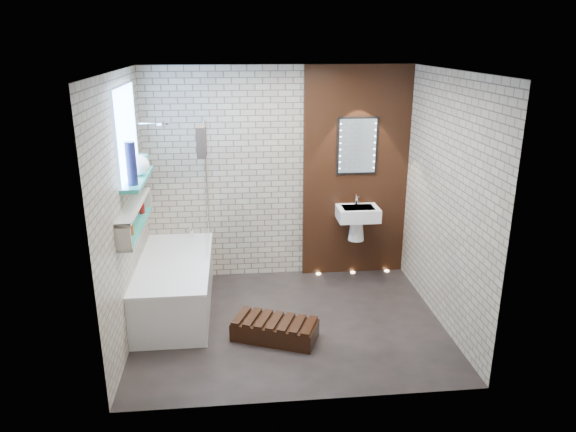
{
  "coord_description": "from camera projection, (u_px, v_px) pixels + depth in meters",
  "views": [
    {
      "loc": [
        -0.53,
        -5.06,
        2.88
      ],
      "look_at": [
        0.0,
        0.15,
        1.15
      ],
      "focal_mm": 33.59,
      "sensor_mm": 36.0,
      "label": 1
    }
  ],
  "objects": [
    {
      "name": "display_niche",
      "position": [
        135.0,
        216.0,
        5.36
      ],
      "size": [
        0.14,
        1.3,
        0.26
      ],
      "color": "teal",
      "rests_on": "room_shell"
    },
    {
      "name": "washbasin",
      "position": [
        357.0,
        218.0,
        6.6
      ],
      "size": [
        0.5,
        0.36,
        0.58
      ],
      "color": "white",
      "rests_on": "walnut_panel"
    },
    {
      "name": "floor_uplights",
      "position": [
        353.0,
        272.0,
        6.96
      ],
      "size": [
        0.96,
        0.06,
        0.01
      ],
      "color": "#FFD899",
      "rests_on": "ground"
    },
    {
      "name": "bathtub",
      "position": [
        175.0,
        285.0,
        5.95
      ],
      "size": [
        0.79,
        1.74,
        0.7
      ],
      "color": "white",
      "rests_on": "ground"
    },
    {
      "name": "sill_vases",
      "position": [
        138.0,
        164.0,
        5.41
      ],
      "size": [
        0.21,
        0.73,
        0.41
      ],
      "color": "teal",
      "rests_on": "clerestory_window"
    },
    {
      "name": "bath_screen",
      "position": [
        205.0,
        187.0,
        6.09
      ],
      "size": [
        0.01,
        0.78,
        1.4
      ],
      "primitive_type": "cube",
      "color": "white",
      "rests_on": "bathtub"
    },
    {
      "name": "shower_head",
      "position": [
        162.0,
        123.0,
        5.88
      ],
      "size": [
        0.18,
        0.18,
        0.02
      ],
      "primitive_type": "cylinder",
      "color": "silver",
      "rests_on": "room_shell"
    },
    {
      "name": "ground",
      "position": [
        289.0,
        323.0,
        5.74
      ],
      "size": [
        3.2,
        3.2,
        0.0
      ],
      "primitive_type": "plane",
      "color": "black",
      "rests_on": "ground"
    },
    {
      "name": "towel",
      "position": [
        201.0,
        141.0,
        5.68
      ],
      "size": [
        0.1,
        0.25,
        0.32
      ],
      "primitive_type": "cube",
      "color": "black",
      "rests_on": "bath_screen"
    },
    {
      "name": "led_mirror",
      "position": [
        357.0,
        146.0,
        6.47
      ],
      "size": [
        0.5,
        0.02,
        0.7
      ],
      "color": "black",
      "rests_on": "walnut_panel"
    },
    {
      "name": "walnut_panel",
      "position": [
        356.0,
        174.0,
        6.62
      ],
      "size": [
        1.3,
        0.06,
        2.6
      ],
      "primitive_type": "cube",
      "color": "black",
      "rests_on": "ground"
    },
    {
      "name": "clerestory_window",
      "position": [
        128.0,
        143.0,
        5.32
      ],
      "size": [
        0.18,
        1.0,
        0.94
      ],
      "color": "#7FADE0",
      "rests_on": "room_shell"
    },
    {
      "name": "room_shell",
      "position": [
        290.0,
        206.0,
        5.33
      ],
      "size": [
        3.24,
        3.2,
        2.6
      ],
      "color": "gray",
      "rests_on": "ground"
    },
    {
      "name": "walnut_step",
      "position": [
        275.0,
        330.0,
        5.41
      ],
      "size": [
        0.91,
        0.66,
        0.19
      ],
      "primitive_type": "cube",
      "rotation": [
        0.0,
        0.0,
        -0.39
      ],
      "color": "black",
      "rests_on": "ground"
    },
    {
      "name": "niche_bottles",
      "position": [
        136.0,
        219.0,
        5.38
      ],
      "size": [
        0.06,
        0.86,
        0.15
      ],
      "color": "maroon",
      "rests_on": "display_niche"
    }
  ]
}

